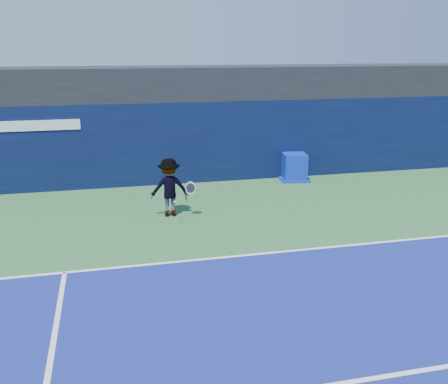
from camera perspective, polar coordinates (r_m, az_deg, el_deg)
The scene contains 8 objects.
ground at distance 10.02m, azimuth 11.58°, elevation -13.40°, with size 80.00×80.00×0.00m, color #2E6733.
baseline at distance 12.51m, azimuth 5.86°, elevation -6.88°, with size 24.00×0.10×0.01m, color white.
service_line at distance 8.54m, azimuth 17.47°, elevation -19.54°, with size 24.00×0.10×0.01m, color white.
stadium_band at distance 19.77m, azimuth -2.04°, elevation 12.44°, with size 36.00×3.00×1.20m, color black.
back_wall_assembly at distance 19.05m, azimuth -1.39°, elevation 5.94°, with size 36.00×1.03×3.00m.
equipment_cart at distance 19.25m, azimuth 8.03°, elevation 2.74°, with size 1.20×1.20×1.02m.
tennis_player at distance 14.95m, azimuth -6.26°, elevation 0.52°, with size 1.32×0.72×1.75m.
tennis_ball at distance 14.03m, azimuth -5.64°, elevation -1.13°, with size 0.07×0.07×0.07m.
Camera 1 is at (-3.86, -7.84, 4.90)m, focal length 40.00 mm.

